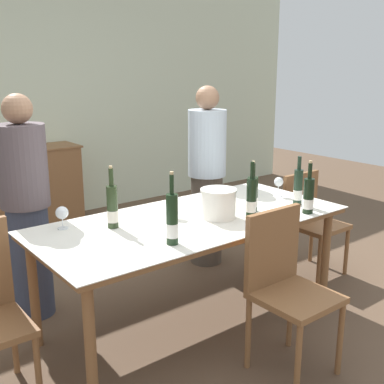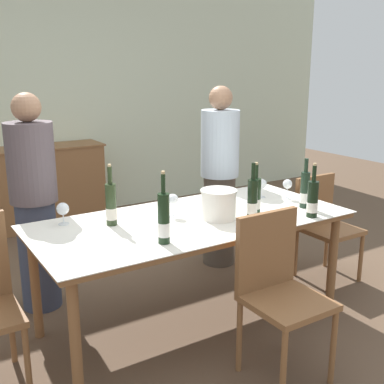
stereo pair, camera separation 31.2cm
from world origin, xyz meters
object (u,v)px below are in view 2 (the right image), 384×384
wine_glass_0 (63,210)px  wine_glass_3 (262,184)px  dining_table (192,228)px  wine_bottle_0 (252,200)px  wine_bottle_5 (255,196)px  chair_near_front (277,284)px  wine_glass_1 (287,185)px  wine_bottle_2 (305,190)px  ice_bucket (219,203)px  wine_bottle_4 (111,205)px  person_guest_left (220,178)px  chair_right_end (323,220)px  wine_glass_2 (173,200)px  wine_bottle_1 (313,200)px  sideboard_cabinet (38,187)px  person_host (35,205)px  wine_bottle_3 (164,220)px

wine_glass_0 → wine_glass_3: bearing=-6.7°
dining_table → wine_bottle_0: 0.44m
wine_bottle_5 → chair_near_front: wine_bottle_5 is taller
wine_glass_1 → wine_bottle_2: bearing=-104.2°
chair_near_front → ice_bucket: bearing=88.0°
wine_bottle_4 → wine_glass_3: size_ratio=2.70×
wine_bottle_0 → wine_bottle_2: bearing=0.7°
chair_near_front → person_guest_left: (0.65, 1.48, 0.24)m
dining_table → chair_right_end: size_ratio=2.46×
wine_glass_2 → wine_bottle_0: bearing=-37.9°
wine_bottle_2 → wine_glass_1: size_ratio=2.37×
wine_glass_0 → chair_near_front: 1.40m
dining_table → wine_glass_1: bearing=1.9°
wine_bottle_5 → wine_glass_3: bearing=43.6°
wine_glass_2 → wine_bottle_2: bearing=-19.6°
wine_glass_2 → chair_near_front: bearing=-75.8°
wine_bottle_1 → wine_glass_2: 0.93m
dining_table → chair_right_end: chair_right_end is taller
wine_bottle_0 → chair_right_end: (1.01, 0.30, -0.40)m
wine_glass_1 → chair_near_front: 1.10m
dining_table → chair_near_front: bearing=-80.2°
chair_near_front → chair_right_end: (1.22, 0.79, -0.05)m
sideboard_cabinet → wine_glass_2: 2.62m
wine_bottle_2 → wine_bottle_4: bearing=164.3°
wine_glass_2 → wine_glass_0: bearing=161.6°
sideboard_cabinet → wine_glass_0: wine_glass_0 is taller
wine_bottle_1 → wine_glass_3: size_ratio=2.51×
wine_glass_2 → wine_glass_3: 0.81m
wine_bottle_2 → person_guest_left: size_ratio=0.22×
wine_bottle_5 → wine_glass_2: size_ratio=2.29×
wine_bottle_4 → wine_bottle_2: bearing=-15.7°
sideboard_cabinet → person_guest_left: (1.09, -1.91, 0.34)m
person_host → person_guest_left: (1.58, -0.03, 0.01)m
wine_bottle_0 → wine_glass_3: (0.40, 0.37, -0.02)m
wine_bottle_4 → wine_glass_1: (1.37, -0.13, -0.03)m
wine_bottle_0 → person_guest_left: (0.44, 0.99, -0.10)m
ice_bucket → wine_bottle_4: (-0.64, 0.26, 0.03)m
wine_bottle_1 → wine_glass_1: 0.46m
sideboard_cabinet → wine_bottle_3: size_ratio=3.49×
ice_bucket → wine_glass_1: (0.73, 0.13, 0.00)m
person_guest_left → sideboard_cabinet: bearing=119.7°
wine_bottle_0 → person_guest_left: 1.09m
wine_glass_0 → person_guest_left: bearing=16.1°
wine_bottle_2 → wine_glass_3: bearing=102.6°
chair_right_end → person_host: size_ratio=0.54×
wine_glass_1 → chair_near_front: chair_near_front is taller
wine_glass_0 → person_host: size_ratio=0.09×
sideboard_cabinet → wine_bottle_1: (1.01, -3.08, 0.43)m
wine_glass_1 → chair_right_end: 0.60m
ice_bucket → wine_bottle_5: bearing=-6.5°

